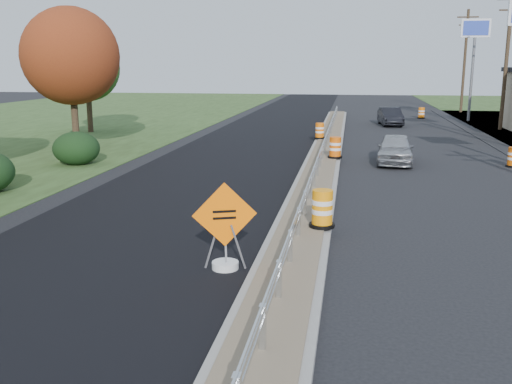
% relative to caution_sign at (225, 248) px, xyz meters
% --- Properties ---
extents(ground, '(140.00, 140.00, 0.00)m').
position_rel_caution_sign_xyz_m(ground, '(1.44, 6.14, -0.50)').
color(ground, black).
rests_on(ground, ground).
extents(milled_overlay, '(7.20, 120.00, 0.01)m').
position_rel_caution_sign_xyz_m(milled_overlay, '(-2.96, 16.14, -0.50)').
color(milled_overlay, black).
rests_on(milled_overlay, ground).
extents(median, '(1.60, 55.00, 0.23)m').
position_rel_caution_sign_xyz_m(median, '(1.44, 14.14, -0.39)').
color(median, gray).
rests_on(median, ground).
extents(guardrail, '(0.10, 46.15, 0.72)m').
position_rel_caution_sign_xyz_m(guardrail, '(1.44, 15.14, 0.22)').
color(guardrail, silver).
rests_on(guardrail, median).
extents(pylon_sign_north, '(2.20, 0.30, 7.90)m').
position_rel_caution_sign_xyz_m(pylon_sign_north, '(11.94, 36.14, 5.97)').
color(pylon_sign_north, slate).
rests_on(pylon_sign_north, ground).
extents(utility_pole_nmid, '(1.90, 0.26, 9.40)m').
position_rel_caution_sign_xyz_m(utility_pole_nmid, '(12.94, 30.14, 4.43)').
color(utility_pole_nmid, '#473523').
rests_on(utility_pole_nmid, ground).
extents(utility_pole_north, '(1.90, 0.26, 9.40)m').
position_rel_caution_sign_xyz_m(utility_pole_north, '(12.94, 45.14, 4.43)').
color(utility_pole_north, '#473523').
rests_on(utility_pole_north, ground).
extents(hedge_north, '(2.09, 2.09, 1.52)m').
position_rel_caution_sign_xyz_m(hedge_north, '(-9.56, 12.14, 0.26)').
color(hedge_north, black).
rests_on(hedge_north, ground).
extents(tree_near_red, '(4.95, 4.95, 7.35)m').
position_rel_caution_sign_xyz_m(tree_near_red, '(-11.56, 16.14, 4.36)').
color(tree_near_red, '#473523').
rests_on(tree_near_red, ground).
extents(tree_near_back, '(4.29, 4.29, 6.37)m').
position_rel_caution_sign_xyz_m(tree_near_back, '(-14.56, 24.14, 3.71)').
color(tree_near_back, '#473523').
rests_on(tree_near_back, ground).
extents(caution_sign, '(1.36, 0.60, 1.98)m').
position_rel_caution_sign_xyz_m(caution_sign, '(0.00, 0.00, 0.00)').
color(caution_sign, white).
rests_on(caution_sign, ground).
extents(barrel_median_near, '(0.68, 0.68, 1.00)m').
position_rel_caution_sign_xyz_m(barrel_median_near, '(1.99, 2.96, 0.21)').
color(barrel_median_near, black).
rests_on(barrel_median_near, median).
extents(barrel_median_mid, '(0.66, 0.66, 0.97)m').
position_rel_caution_sign_xyz_m(barrel_median_mid, '(1.99, 14.59, 0.19)').
color(barrel_median_mid, black).
rests_on(barrel_median_mid, median).
extents(barrel_median_far, '(0.62, 0.62, 0.90)m').
position_rel_caution_sign_xyz_m(barrel_median_far, '(0.89, 21.57, 0.16)').
color(barrel_median_far, black).
rests_on(barrel_median_far, median).
extents(barrel_shoulder_far, '(0.62, 0.62, 0.92)m').
position_rel_caution_sign_xyz_m(barrel_shoulder_far, '(8.51, 38.15, -0.06)').
color(barrel_shoulder_far, black).
rests_on(barrel_shoulder_far, ground).
extents(car_silver, '(1.88, 4.05, 1.34)m').
position_rel_caution_sign_xyz_m(car_silver, '(4.72, 14.93, 0.17)').
color(car_silver, '#ADAEB2').
rests_on(car_silver, ground).
extents(car_dark_mid, '(1.82, 4.15, 1.33)m').
position_rel_caution_sign_xyz_m(car_dark_mid, '(5.56, 32.04, 0.16)').
color(car_dark_mid, black).
rests_on(car_dark_mid, ground).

